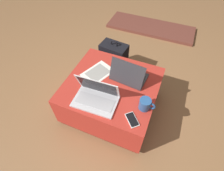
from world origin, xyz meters
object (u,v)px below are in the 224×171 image
object	(u,v)px
cell_phone	(132,120)
paper_sheet	(98,73)
laptop_far	(128,75)
coffee_mug	(145,104)
laptop_near	(96,96)
backpack	(114,59)

from	to	relation	value
cell_phone	paper_sheet	bearing A→B (deg)	-80.89
laptop_far	coffee_mug	bearing A→B (deg)	138.02
laptop_near	backpack	xyz separation A→B (m)	(-0.14, 0.76, -0.24)
cell_phone	paper_sheet	distance (m)	0.60
laptop_far	cell_phone	xyz separation A→B (m)	(0.17, -0.40, -0.04)
cell_phone	coffee_mug	world-z (taller)	coffee_mug
paper_sheet	cell_phone	bearing A→B (deg)	-15.26
laptop_far	paper_sheet	distance (m)	0.31
laptop_near	laptop_far	size ratio (longest dim) A/B	1.12
backpack	paper_sheet	distance (m)	0.50
laptop_far	backpack	xyz separation A→B (m)	(-0.31, 0.42, -0.24)
laptop_near	laptop_far	xyz separation A→B (m)	(0.17, 0.34, -0.00)
laptop_far	paper_sheet	size ratio (longest dim) A/B	0.96
laptop_far	paper_sheet	bearing A→B (deg)	12.49
paper_sheet	coffee_mug	size ratio (longest dim) A/B	2.58
laptop_far	cell_phone	world-z (taller)	laptop_far
cell_phone	laptop_near	bearing A→B (deg)	-54.51
laptop_far	backpack	distance (m)	0.58
backpack	coffee_mug	distance (m)	0.90
laptop_near	coffee_mug	world-z (taller)	laptop_near
cell_phone	paper_sheet	size ratio (longest dim) A/B	0.41
laptop_near	paper_sheet	xyz separation A→B (m)	(-0.13, 0.30, -0.05)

